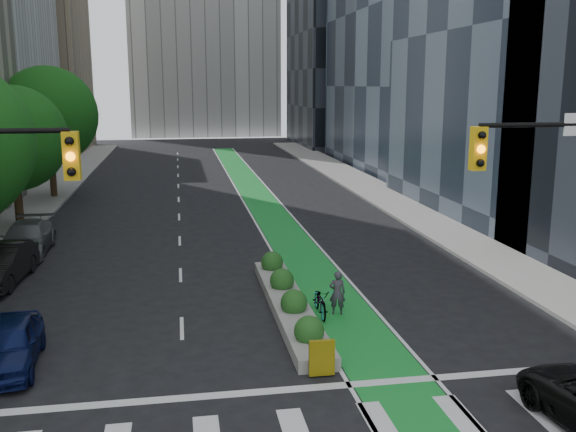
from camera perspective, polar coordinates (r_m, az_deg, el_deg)
name	(u,v)px	position (r m, az deg, el deg)	size (l,w,h in m)	color
ground	(289,414)	(16.13, 0.11, -17.15)	(160.00, 160.00, 0.00)	black
sidewalk_left	(18,218)	(40.77, -22.85, -0.15)	(3.60, 90.00, 0.15)	gray
sidewalk_right	(403,205)	(42.15, 10.15, 0.95)	(3.60, 90.00, 0.15)	gray
bike_lane_paint	(258,197)	(44.94, -2.67, 1.69)	(2.20, 70.00, 0.01)	#1A8F32
building_tan_far	(18,37)	(82.00, -22.86, 14.43)	(14.00, 16.00, 26.00)	tan
building_dark_end	(353,34)	(85.17, 5.77, 15.79)	(14.00, 18.00, 28.00)	black
tree_midfar	(13,139)	(37.04, -23.25, 6.34)	(5.60, 5.60, 7.76)	black
tree_far	(48,115)	(46.77, -20.53, 8.38)	(6.60, 6.60, 9.00)	black
median_planter	(289,301)	(22.52, 0.06, -7.53)	(1.20, 10.26, 1.10)	gray
bicycle	(320,301)	(22.14, 2.90, -7.56)	(0.65, 1.88, 0.99)	gray
cyclist	(337,293)	(22.13, 4.40, -6.82)	(0.56, 0.37, 1.54)	#3D3742
parked_car_left_near	(8,344)	(19.74, -23.59, -10.41)	(1.61, 4.01, 1.37)	#0B1443
parked_car_left_mid	(0,264)	(27.80, -24.20, -3.95)	(1.67, 4.78, 1.57)	black
parked_car_left_far	(27,238)	(32.16, -22.21, -1.86)	(2.06, 5.08, 1.47)	#525557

